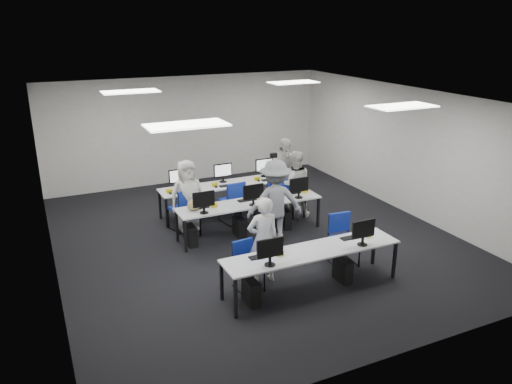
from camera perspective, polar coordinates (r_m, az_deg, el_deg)
name	(u,v)px	position (r m, az deg, el deg)	size (l,w,h in m)	color
room	(254,170)	(10.30, -0.27, 2.48)	(9.00, 9.02, 3.00)	black
ceiling_panels	(254,98)	(9.98, -0.28, 10.67)	(5.20, 4.60, 0.02)	white
desk_front	(312,253)	(8.62, 6.46, -6.92)	(3.20, 0.70, 0.73)	silver
desk_mid	(250,205)	(10.74, -0.71, -1.44)	(3.20, 0.70, 0.73)	silver
desk_back	(226,186)	(11.96, -3.46, 0.69)	(3.20, 0.70, 0.73)	silver
equipment_front	(303,272)	(8.66, 5.34, -9.13)	(2.51, 0.41, 1.19)	#0C349E
equipment_mid	(242,220)	(10.77, -1.59, -3.23)	(2.91, 0.41, 1.19)	white
equipment_back	(233,197)	(12.14, -2.63, -0.61)	(2.91, 0.41, 1.19)	white
chair_0	(248,275)	(8.74, -0.91, -9.42)	(0.48, 0.51, 0.86)	navy
chair_1	(343,248)	(9.74, 9.91, -6.36)	(0.51, 0.55, 0.96)	navy
chair_2	(191,222)	(11.02, -7.40, -3.42)	(0.49, 0.52, 0.81)	navy
chair_3	(240,213)	(11.32, -1.79, -2.46)	(0.58, 0.61, 0.93)	navy
chair_4	(280,207)	(11.71, 2.74, -1.70)	(0.51, 0.54, 0.93)	navy
chair_5	(183,216)	(11.24, -8.37, -2.75)	(0.60, 0.63, 0.97)	navy
chair_6	(232,209)	(11.55, -2.72, -1.91)	(0.55, 0.58, 0.99)	navy
chair_7	(278,203)	(11.94, 2.59, -1.27)	(0.49, 0.53, 0.94)	navy
handbag	(194,204)	(10.32, -7.08, -1.42)	(0.31, 0.20, 0.25)	olive
student_0	(263,240)	(8.76, 0.79, -5.50)	(0.58, 0.38, 1.59)	silver
student_1	(295,184)	(11.75, 4.45, 0.93)	(0.77, 0.60, 1.59)	silver
student_2	(188,196)	(11.03, -7.83, -0.41)	(0.78, 0.51, 1.60)	silver
student_3	(283,175)	(12.00, 3.15, 1.91)	(1.07, 0.44, 1.82)	silver
photographer	(275,202)	(10.28, 2.18, -1.15)	(1.15, 0.66, 1.78)	gray
dslr_camera	(274,155)	(10.16, 2.02, 4.24)	(0.14, 0.18, 0.10)	black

